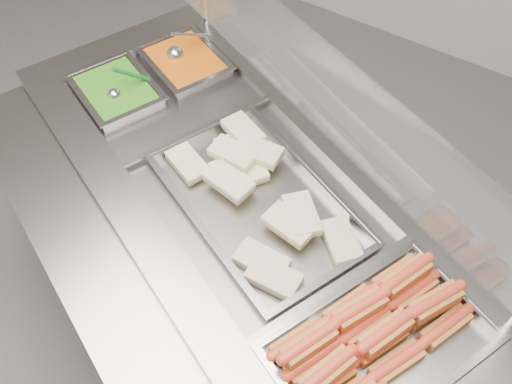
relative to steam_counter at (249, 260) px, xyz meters
The scene contains 11 objects.
steam_counter is the anchor object (origin of this frame).
tray_rail 0.64m from the steam_counter, 112.78° to the right, with size 1.72×0.99×0.05m.
sneeze_guard 0.82m from the steam_counter, 67.22° to the left, with size 1.60×0.89×0.43m.
pan_hotdogs 0.73m from the steam_counter, 22.78° to the right, with size 0.51×0.62×0.10m.
pan_wraps 0.42m from the steam_counter, 22.78° to the right, with size 0.76×0.62×0.07m.
pan_beans 0.76m from the steam_counter, 144.55° to the left, with size 0.36×0.33×0.10m.
pan_peas 0.76m from the steam_counter, 169.89° to the left, with size 0.36×0.33×0.10m.
hotdogs_in_buns 0.73m from the steam_counter, 23.66° to the right, with size 0.41×0.56×0.11m.
tortilla_wraps 0.45m from the steam_counter, ahead, with size 0.71×0.50×0.07m.
ladle 0.81m from the steam_counter, 146.42° to the left, with size 0.10×0.18×0.13m.
serving_spoon 0.76m from the steam_counter, behind, with size 0.09×0.16×0.14m.
Camera 1 is at (0.62, -0.51, 2.25)m, focal length 40.00 mm.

